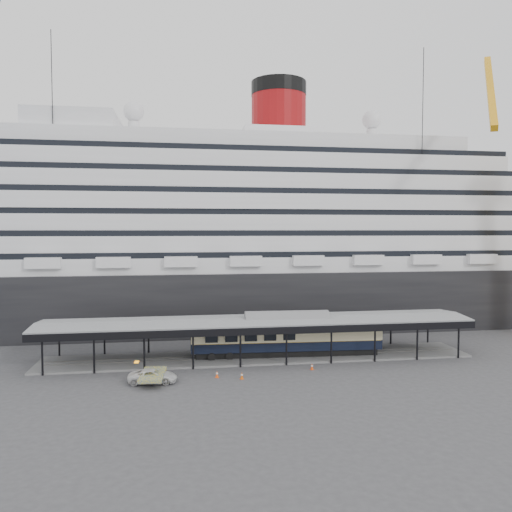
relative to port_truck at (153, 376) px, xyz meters
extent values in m
plane|color=#3A3A3D|center=(13.20, 3.92, -0.74)|extent=(200.00, 200.00, 0.00)
cube|color=black|center=(13.20, 35.92, 4.26)|extent=(130.00, 30.00, 10.00)
cylinder|color=maroon|center=(21.20, 35.92, 36.66)|extent=(10.00, 10.00, 9.00)
cylinder|color=black|center=(21.20, 35.92, 41.91)|extent=(10.10, 10.10, 2.50)
sphere|color=silver|center=(-4.80, 35.92, 36.96)|extent=(3.60, 3.60, 3.60)
sphere|color=silver|center=(39.20, 35.92, 36.96)|extent=(3.60, 3.60, 3.60)
cube|color=slate|center=(13.20, 8.92, -0.62)|extent=(56.00, 8.00, 0.24)
cube|color=slate|center=(13.20, 8.20, -0.46)|extent=(54.00, 0.08, 0.10)
cube|color=slate|center=(13.20, 9.64, -0.46)|extent=(54.00, 0.08, 0.10)
cube|color=black|center=(13.20, 4.42, 3.71)|extent=(56.00, 0.18, 0.90)
cube|color=black|center=(13.20, 13.42, 3.71)|extent=(56.00, 0.18, 0.90)
cube|color=slate|center=(13.20, 8.92, 4.44)|extent=(56.00, 9.00, 0.24)
cylinder|color=black|center=(-16.02, 25.67, 22.86)|extent=(0.12, 0.12, 47.21)
cube|color=orange|center=(52.32, 19.04, 38.46)|extent=(11.42, 18.78, 16.80)
cylinder|color=black|center=(43.45, 24.16, 22.86)|extent=(0.12, 0.12, 47.21)
imported|color=silver|center=(0.00, 0.00, 0.00)|extent=(5.50, 2.85, 1.48)
cube|color=black|center=(16.98, 8.92, -0.10)|extent=(24.11, 3.83, 0.80)
cube|color=black|center=(16.98, 8.92, 0.93)|extent=(25.27, 4.34, 1.26)
cube|color=beige|center=(16.98, 8.92, 2.30)|extent=(25.27, 4.38, 1.49)
cube|color=black|center=(16.98, 8.92, 3.27)|extent=(25.27, 4.34, 0.46)
cube|color=#F44C0D|center=(7.13, 0.92, -0.72)|extent=(0.53, 0.53, 0.03)
cone|color=#F44C0D|center=(7.13, 0.92, -0.34)|extent=(0.44, 0.44, 0.77)
cylinder|color=white|center=(7.13, 0.92, -0.26)|extent=(0.24, 0.24, 0.15)
cube|color=#D7530B|center=(9.87, -0.08, -0.72)|extent=(0.47, 0.47, 0.03)
cone|color=#D7530B|center=(9.87, -0.08, -0.32)|extent=(0.40, 0.40, 0.79)
cylinder|color=white|center=(9.87, -0.08, -0.25)|extent=(0.25, 0.25, 0.15)
cube|color=#ED460D|center=(18.71, 2.41, -0.72)|extent=(0.52, 0.52, 0.03)
cone|color=#ED460D|center=(18.71, 2.41, -0.34)|extent=(0.44, 0.44, 0.75)
cylinder|color=white|center=(18.71, 2.41, -0.27)|extent=(0.24, 0.24, 0.15)
camera|label=1|loc=(3.07, -55.23, 16.12)|focal=35.00mm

